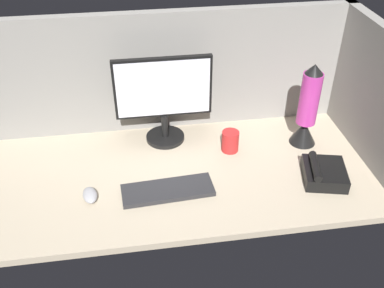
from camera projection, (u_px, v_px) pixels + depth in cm
name	position (u px, v px, depth cm)	size (l,w,h in cm)	color
ground_plane	(171.00, 173.00, 190.34)	(180.00, 80.00, 3.00)	tan
cubicle_wall_back	(160.00, 72.00, 203.06)	(180.00, 5.00, 57.05)	gray
cubicle_wall_side	(378.00, 98.00, 183.52)	(5.00, 80.00, 57.05)	gray
monitor	(164.00, 96.00, 196.39)	(43.66, 18.00, 41.19)	black
keyboard	(168.00, 190.00, 177.76)	(37.00, 13.00, 2.00)	#262628
mouse	(90.00, 195.00, 174.38)	(5.60, 9.60, 3.40)	#99999E
mug_red_plastic	(230.00, 141.00, 199.04)	(7.78, 7.78, 9.76)	red
lava_lamp	(307.00, 111.00, 197.33)	(12.18, 12.18, 39.85)	black
desk_phone	(324.00, 173.00, 183.36)	(20.96, 22.44, 8.80)	black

